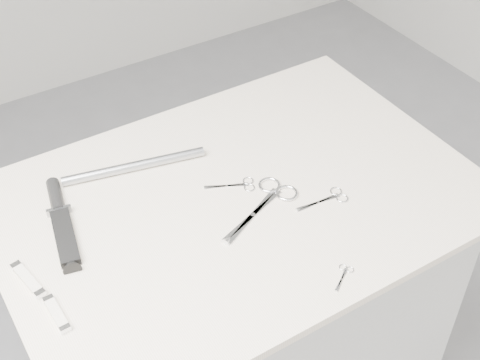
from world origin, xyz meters
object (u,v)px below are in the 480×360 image
large_shears (269,198)px  sheathed_knife (61,217)px  pocket_knife_b (57,314)px  metal_rail (134,166)px  tiny_scissors (344,275)px  embroidery_scissors_b (238,185)px  pocket_knife_a (28,279)px  plinth (238,329)px  embroidery_scissors_a (330,198)px

large_shears → sheathed_knife: (-0.39, 0.17, 0.01)m
pocket_knife_b → metal_rail: (0.28, 0.29, 0.00)m
sheathed_knife → pocket_knife_b: size_ratio=2.84×
tiny_scissors → metal_rail: 0.52m
embroidery_scissors_b → pocket_knife_a: bearing=-152.2°
tiny_scissors → plinth: bearing=67.4°
sheathed_knife → pocket_knife_b: (-0.09, -0.22, -0.00)m
plinth → large_shears: bearing=-41.0°
tiny_scissors → sheathed_knife: size_ratio=0.26×
plinth → embroidery_scissors_b: embroidery_scissors_b is taller
embroidery_scissors_a → sheathed_knife: sheathed_knife is taller
embroidery_scissors_b → tiny_scissors: size_ratio=1.65×
plinth → pocket_knife_b: (-0.43, -0.10, 0.48)m
plinth → pocket_knife_a: pocket_knife_a is taller
sheathed_knife → metal_rail: bearing=-59.4°
embroidery_scissors_a → tiny_scissors: same height
large_shears → pocket_knife_a: bearing=151.4°
embroidery_scissors_a → embroidery_scissors_b: size_ratio=1.10×
large_shears → tiny_scissors: bearing=-112.1°
embroidery_scissors_a → pocket_knife_b: size_ratio=1.34×
large_shears → embroidery_scissors_a: size_ratio=1.80×
large_shears → metal_rail: (-0.20, 0.23, 0.01)m
plinth → pocket_knife_a: 0.65m
pocket_knife_a → plinth: bearing=-101.1°
embroidery_scissors_a → metal_rail: 0.43m
tiny_scissors → pocket_knife_b: size_ratio=0.73×
embroidery_scissors_b → pocket_knife_b: size_ratio=1.21×
embroidery_scissors_a → sheathed_knife: bearing=159.8°
tiny_scissors → pocket_knife_b: bearing=125.2°
large_shears → pocket_knife_b: size_ratio=2.41×
large_shears → tiny_scissors: (0.00, -0.24, -0.00)m
embroidery_scissors_b → metal_rail: size_ratio=0.33×
embroidery_scissors_b → metal_rail: 0.23m
pocket_knife_b → metal_rail: size_ratio=0.28×
large_shears → metal_rail: bearing=107.5°
embroidery_scissors_b → sheathed_knife: bearing=-170.0°
tiny_scissors → embroidery_scissors_b: bearing=63.3°
pocket_knife_a → large_shears: bearing=-106.1°
plinth → metal_rail: bearing=128.0°
embroidery_scissors_a → metal_rail: metal_rail is taller
tiny_scissors → pocket_knife_a: bearing=116.5°
sheathed_knife → pocket_knife_b: 0.24m
large_shears → embroidery_scissors_b: 0.08m
pocket_knife_a → metal_rail: (0.30, 0.18, 0.00)m
large_shears → tiny_scissors: size_ratio=3.28×
embroidery_scissors_a → pocket_knife_a: (-0.61, 0.12, 0.00)m
tiny_scissors → metal_rail: metal_rail is taller
large_shears → pocket_knife_a: (-0.50, 0.05, 0.00)m
embroidery_scissors_a → sheathed_knife: (-0.50, 0.23, 0.01)m
plinth → pocket_knife_a: bearing=179.3°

